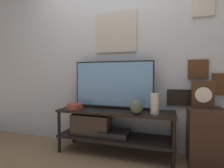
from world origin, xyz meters
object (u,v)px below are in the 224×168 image
Objects in this scene: vase_urn_stoneware at (136,107)px; mantel_clock at (202,94)px; television at (113,84)px; vase_tall_ceramic at (155,104)px; vase_wide_bowl at (75,106)px.

vase_urn_stoneware is 0.54× the size of mantel_clock.
vase_tall_ceramic is (0.55, -0.18, -0.20)m from television.
television is at bearing 146.71° from vase_urn_stoneware.
vase_tall_ceramic is 1.01m from vase_wide_bowl.
vase_wide_bowl is at bearing -157.74° from television.
vase_urn_stoneware is (0.35, -0.23, -0.24)m from television.
vase_tall_ceramic reaches higher than vase_wide_bowl.
vase_urn_stoneware is (-0.20, -0.05, -0.04)m from vase_tall_ceramic.
vase_tall_ceramic reaches higher than vase_urn_stoneware.
mantel_clock reaches higher than vase_wide_bowl.
television reaches higher than vase_urn_stoneware.
mantel_clock reaches higher than vase_urn_stoneware.
vase_tall_ceramic is at bearing -162.01° from mantel_clock.
vase_tall_ceramic is 1.43× the size of vase_urn_stoneware.
television is 6.40× the size of vase_urn_stoneware.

